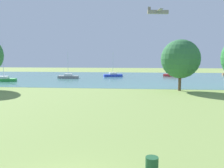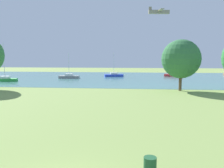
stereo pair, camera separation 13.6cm
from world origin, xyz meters
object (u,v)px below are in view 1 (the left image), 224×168
(light_aircraft, at_px, (158,12))
(sailboat_blue, at_px, (113,75))
(sailboat_gray, at_px, (68,76))
(sailboat_green, at_px, (4,79))
(sailboat_red, at_px, (173,75))
(litter_bin, at_px, (152,166))
(tree_west_near, at_px, (180,59))

(light_aircraft, bearing_deg, sailboat_blue, -130.01)
(sailboat_gray, bearing_deg, sailboat_blue, 29.49)
(sailboat_green, relative_size, light_aircraft, 0.94)
(sailboat_green, xyz_separation_m, light_aircraft, (33.95, 28.93, 18.39))
(sailboat_blue, distance_m, sailboat_red, 15.65)
(litter_bin, relative_size, sailboat_green, 0.10)
(litter_bin, xyz_separation_m, tree_west_near, (6.01, 26.41, 4.38))
(litter_bin, xyz_separation_m, sailboat_blue, (-6.40, 50.54, 0.06))
(litter_bin, distance_m, sailboat_gray, 47.75)
(sailboat_green, height_order, sailboat_gray, sailboat_green)
(litter_bin, xyz_separation_m, sailboat_green, (-27.91, 36.43, 0.07))
(sailboat_gray, xyz_separation_m, tree_west_near, (22.62, -18.36, 4.33))
(litter_bin, distance_m, sailboat_green, 45.89)
(sailboat_blue, bearing_deg, sailboat_green, -146.72)
(litter_bin, distance_m, sailboat_red, 53.38)
(sailboat_green, xyz_separation_m, tree_west_near, (33.92, -10.02, 4.31))
(sailboat_gray, distance_m, tree_west_near, 29.45)
(tree_west_near, bearing_deg, litter_bin, -102.83)
(sailboat_red, relative_size, tree_west_near, 0.82)
(sailboat_blue, xyz_separation_m, tree_west_near, (12.41, -24.13, 4.33))
(sailboat_red, bearing_deg, litter_bin, -99.83)
(sailboat_gray, xyz_separation_m, light_aircraft, (22.64, 20.59, 18.41))
(sailboat_green, relative_size, tree_west_near, 1.03)
(litter_bin, relative_size, light_aircraft, 0.09)
(sailboat_red, xyz_separation_m, tree_west_near, (-3.10, -26.18, 4.33))
(litter_bin, relative_size, sailboat_blue, 0.13)
(sailboat_gray, height_order, light_aircraft, light_aircraft)
(sailboat_red, bearing_deg, sailboat_blue, -172.48)
(tree_west_near, distance_m, light_aircraft, 41.42)
(litter_bin, bearing_deg, sailboat_blue, 97.21)
(sailboat_green, bearing_deg, tree_west_near, -16.45)
(litter_bin, bearing_deg, sailboat_red, 80.17)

